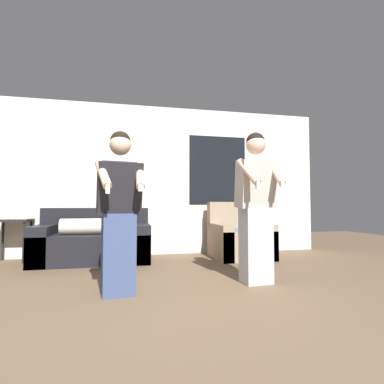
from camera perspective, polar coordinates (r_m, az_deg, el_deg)
name	(u,v)px	position (r m, az deg, el deg)	size (l,w,h in m)	color
ground_plane	(195,330)	(2.30, 0.60, -24.84)	(14.00, 14.00, 0.00)	brown
wall_back	(155,180)	(5.51, -6.97, 2.36)	(6.32, 0.07, 2.70)	silver
couch	(94,242)	(5.02, -18.16, -9.03)	(1.71, 0.94, 0.84)	black
armchair	(239,239)	(5.23, 9.02, -8.80)	(0.91, 0.95, 0.94)	#937A60
side_table	(13,226)	(5.49, -30.88, -5.56)	(0.50, 0.43, 0.81)	black
person_left	(119,212)	(3.03, -13.70, -3.69)	(0.48, 0.55, 1.61)	#384770
person_right	(256,206)	(3.49, 12.10, -2.54)	(0.49, 0.50, 1.71)	#B2B2B7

